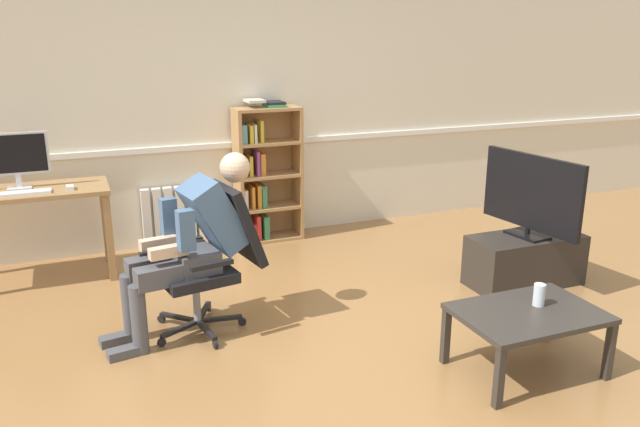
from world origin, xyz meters
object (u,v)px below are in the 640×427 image
object	(u,v)px
person_seated	(191,241)
radiator	(180,216)
computer_mouse	(70,187)
tv_screen	(531,194)
imac_monitor	(15,156)
keyboard	(23,193)
drinking_glass	(539,295)
computer_desk	(26,204)
coffee_table	(528,318)
tv_stand	(525,260)
office_chair	(215,253)
bookshelf	(264,176)

from	to	relation	value
person_seated	radiator	bearing A→B (deg)	163.12
computer_mouse	tv_screen	distance (m)	3.60
imac_monitor	keyboard	world-z (taller)	imac_monitor
imac_monitor	drinking_glass	bearing A→B (deg)	-42.86
person_seated	computer_desk	bearing A→B (deg)	-153.31
imac_monitor	coffee_table	distance (m)	3.95
computer_mouse	drinking_glass	size ratio (longest dim) A/B	0.74
tv_stand	drinking_glass	xyz separation A→B (m)	(-0.78, -1.04, 0.26)
person_seated	drinking_glass	bearing A→B (deg)	46.59
person_seated	tv_screen	bearing A→B (deg)	76.49
computer_mouse	imac_monitor	bearing A→B (deg)	151.97
tv_screen	drinking_glass	bearing A→B (deg)	135.14
office_chair	coffee_table	xyz separation A→B (m)	(1.56, -1.28, -0.18)
computer_desk	computer_mouse	bearing A→B (deg)	-19.78
imac_monitor	bookshelf	distance (m)	2.13
person_seated	coffee_table	bearing A→B (deg)	44.14
radiator	coffee_table	distance (m)	3.39
keyboard	imac_monitor	bearing A→B (deg)	98.16
bookshelf	tv_stand	size ratio (longest dim) A/B	1.48
tv_screen	radiator	bearing A→B (deg)	42.60
bookshelf	office_chair	bearing A→B (deg)	-117.24
keyboard	person_seated	xyz separation A→B (m)	(1.04, -1.25, -0.12)
radiator	person_seated	xyz separation A→B (m)	(-0.22, -1.78, 0.36)
tv_screen	coffee_table	xyz separation A→B (m)	(-0.88, -1.08, -0.40)
radiator	tv_stand	bearing A→B (deg)	-39.39
imac_monitor	drinking_glass	distance (m)	3.98
bookshelf	tv_screen	bearing A→B (deg)	-49.40
keyboard	drinking_glass	xyz separation A→B (m)	(2.86, -2.47, -0.31)
office_chair	person_seated	distance (m)	0.20
tv_stand	computer_mouse	bearing A→B (deg)	156.37
office_chair	drinking_glass	distance (m)	2.07
tv_screen	coffee_table	distance (m)	1.45
tv_screen	drinking_glass	distance (m)	1.33
computer_mouse	office_chair	bearing A→B (deg)	-55.51
radiator	coffee_table	xyz separation A→B (m)	(1.50, -3.04, 0.06)
radiator	drinking_glass	world-z (taller)	radiator
tv_stand	coffee_table	bearing A→B (deg)	-129.11
radiator	computer_desk	bearing A→B (deg)	-162.72
computer_desk	keyboard	distance (m)	0.19
keyboard	coffee_table	size ratio (longest dim) A/B	0.49
imac_monitor	tv_screen	distance (m)	4.03
computer_mouse	drinking_glass	xyz separation A→B (m)	(2.52, -2.49, -0.31)
computer_mouse	office_chair	distance (m)	1.53
imac_monitor	bookshelf	xyz separation A→B (m)	(2.08, 0.21, -0.39)
computer_desk	tv_screen	world-z (taller)	tv_screen
keyboard	drinking_glass	world-z (taller)	keyboard
person_seated	drinking_glass	size ratio (longest dim) A/B	8.88
keyboard	coffee_table	xyz separation A→B (m)	(2.76, -2.51, -0.42)
bookshelf	radiator	bearing A→B (deg)	172.90
imac_monitor	person_seated	distance (m)	1.86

